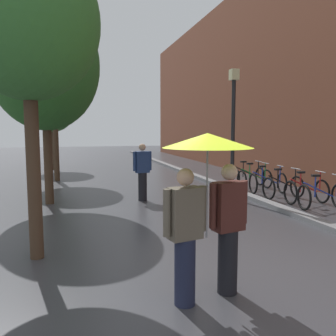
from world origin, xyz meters
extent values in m
plane|color=#38383D|center=(0.00, 0.00, 0.00)|extent=(80.00, 80.00, 0.00)
cube|color=brown|center=(10.00, 10.00, 4.54)|extent=(8.00, 36.00, 9.08)
cube|color=slate|center=(3.20, 10.00, 0.06)|extent=(0.30, 36.00, 0.12)
cylinder|color=#473323|center=(-2.75, 1.68, 1.46)|extent=(0.22, 0.22, 2.92)
ellipsoid|color=#387533|center=(-2.75, 1.68, 3.84)|extent=(2.27, 2.27, 2.47)
cylinder|color=#473323|center=(-2.80, 6.15, 1.29)|extent=(0.24, 0.24, 2.57)
ellipsoid|color=#2D6628|center=(-2.80, 6.15, 3.94)|extent=(3.04, 3.04, 3.64)
cylinder|color=#473323|center=(-2.78, 10.86, 1.56)|extent=(0.22, 0.22, 3.11)
ellipsoid|color=#235623|center=(-2.78, 10.86, 4.18)|extent=(2.74, 2.74, 2.85)
cylinder|color=#473323|center=(-3.08, 15.14, 1.18)|extent=(0.22, 0.22, 2.35)
ellipsoid|color=#387533|center=(-3.08, 15.14, 3.38)|extent=(2.44, 2.44, 2.74)
torus|color=black|center=(3.80, 3.48, 0.35)|extent=(0.14, 0.70, 0.70)
cylinder|color=#233DA8|center=(4.20, 3.43, 0.55)|extent=(0.88, 0.14, 0.43)
cylinder|color=#233DA8|center=(4.10, 3.45, 0.62)|extent=(0.04, 0.04, 0.55)
cube|color=black|center=(4.10, 3.45, 0.93)|extent=(0.23, 0.13, 0.06)
torus|color=black|center=(4.88, 4.13, 0.35)|extent=(0.10, 0.70, 0.70)
torus|color=black|center=(3.86, 4.18, 0.35)|extent=(0.10, 0.70, 0.70)
cylinder|color=red|center=(4.27, 4.16, 0.55)|extent=(0.88, 0.08, 0.43)
cylinder|color=red|center=(4.17, 4.16, 0.62)|extent=(0.04, 0.04, 0.55)
cube|color=black|center=(4.17, 4.16, 0.93)|extent=(0.23, 0.11, 0.06)
cylinder|color=red|center=(4.80, 4.13, 0.64)|extent=(0.04, 0.04, 0.58)
cylinder|color=#9E9EA3|center=(4.80, 4.13, 0.93)|extent=(0.05, 0.46, 0.03)
torus|color=black|center=(4.67, 5.02, 0.35)|extent=(0.08, 0.70, 0.70)
torus|color=black|center=(3.65, 4.99, 0.35)|extent=(0.08, 0.70, 0.70)
cylinder|color=black|center=(4.06, 5.00, 0.55)|extent=(0.88, 0.06, 0.43)
cylinder|color=black|center=(3.96, 5.00, 0.62)|extent=(0.04, 0.04, 0.55)
cube|color=black|center=(3.96, 5.00, 0.93)|extent=(0.22, 0.10, 0.06)
cylinder|color=black|center=(4.59, 5.01, 0.64)|extent=(0.04, 0.04, 0.58)
cylinder|color=#9E9EA3|center=(4.59, 5.01, 0.93)|extent=(0.04, 0.46, 0.03)
torus|color=black|center=(4.66, 5.82, 0.35)|extent=(0.14, 0.70, 0.70)
torus|color=black|center=(3.65, 5.95, 0.35)|extent=(0.14, 0.70, 0.70)
cylinder|color=#233DA8|center=(4.06, 5.90, 0.55)|extent=(0.88, 0.14, 0.43)
cylinder|color=#233DA8|center=(3.96, 5.91, 0.62)|extent=(0.04, 0.04, 0.55)
cube|color=black|center=(3.96, 5.91, 0.93)|extent=(0.23, 0.13, 0.06)
cylinder|color=#233DA8|center=(4.58, 5.83, 0.64)|extent=(0.04, 0.04, 0.58)
cylinder|color=#9E9EA3|center=(4.58, 5.83, 0.93)|extent=(0.08, 0.46, 0.03)
torus|color=black|center=(4.70, 6.84, 0.35)|extent=(0.07, 0.70, 0.70)
torus|color=black|center=(3.68, 6.82, 0.35)|extent=(0.07, 0.70, 0.70)
cylinder|color=#1E7A38|center=(4.09, 6.83, 0.55)|extent=(0.88, 0.05, 0.43)
cylinder|color=#1E7A38|center=(3.99, 6.83, 0.62)|extent=(0.04, 0.04, 0.55)
cube|color=black|center=(3.99, 6.83, 0.93)|extent=(0.22, 0.10, 0.06)
cylinder|color=#1E7A38|center=(4.62, 6.84, 0.64)|extent=(0.04, 0.04, 0.58)
cylinder|color=#9E9EA3|center=(4.62, 6.84, 0.93)|extent=(0.04, 0.46, 0.03)
torus|color=black|center=(4.82, 7.54, 0.35)|extent=(0.07, 0.70, 0.70)
torus|color=black|center=(3.80, 7.56, 0.35)|extent=(0.07, 0.70, 0.70)
cylinder|color=black|center=(4.21, 7.55, 0.55)|extent=(0.88, 0.05, 0.43)
cylinder|color=black|center=(4.11, 7.55, 0.62)|extent=(0.04, 0.04, 0.55)
cube|color=black|center=(4.11, 7.55, 0.93)|extent=(0.22, 0.10, 0.06)
cylinder|color=black|center=(4.74, 7.54, 0.64)|extent=(0.04, 0.04, 0.58)
cylinder|color=#9E9EA3|center=(4.74, 7.54, 0.93)|extent=(0.04, 0.46, 0.03)
cylinder|color=#1E233D|center=(-0.83, -0.47, 0.42)|extent=(0.26, 0.26, 0.84)
cube|color=#665B4C|center=(-0.83, -0.47, 1.15)|extent=(0.44, 0.30, 0.63)
sphere|color=tan|center=(-0.83, -0.47, 1.59)|extent=(0.21, 0.21, 0.21)
cylinder|color=#665B4C|center=(-1.07, -0.52, 1.18)|extent=(0.09, 0.09, 0.57)
cylinder|color=#665B4C|center=(-0.59, -0.41, 1.18)|extent=(0.09, 0.09, 0.57)
cylinder|color=black|center=(-0.19, -0.32, 0.42)|extent=(0.26, 0.26, 0.85)
cube|color=#4C231E|center=(-0.19, -0.32, 1.17)|extent=(0.44, 0.30, 0.64)
sphere|color=beige|center=(-0.19, -0.32, 1.61)|extent=(0.21, 0.21, 0.21)
cylinder|color=#4C231E|center=(-0.44, -0.38, 1.20)|extent=(0.09, 0.09, 0.57)
cylinder|color=#4C231E|center=(0.05, -0.27, 1.20)|extent=(0.09, 0.09, 0.57)
cylinder|color=#9E9EA3|center=(-0.52, -0.38, 1.38)|extent=(0.02, 0.02, 1.15)
cone|color=#BCE019|center=(-0.52, -0.38, 2.02)|extent=(1.12, 1.12, 0.18)
cylinder|color=black|center=(2.60, 5.37, 1.81)|extent=(0.12, 0.12, 3.61)
cube|color=beige|center=(2.60, 5.37, 3.77)|extent=(0.24, 0.24, 0.32)
cylinder|color=black|center=(-0.11, 5.87, 0.43)|extent=(0.26, 0.26, 0.85)
cube|color=navy|center=(-0.11, 5.87, 1.17)|extent=(0.43, 0.29, 0.64)
sphere|color=tan|center=(-0.11, 5.87, 1.62)|extent=(0.21, 0.21, 0.21)
cylinder|color=navy|center=(0.14, 5.92, 1.21)|extent=(0.09, 0.09, 0.58)
cylinder|color=navy|center=(-0.35, 5.83, 1.21)|extent=(0.09, 0.09, 0.58)
cube|color=black|center=(-0.13, 6.01, 1.25)|extent=(0.28, 0.18, 0.36)
camera|label=1|loc=(-2.12, -4.39, 2.16)|focal=37.38mm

